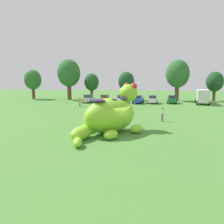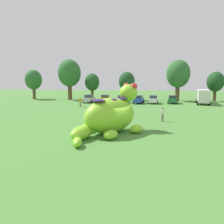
{
  "view_description": "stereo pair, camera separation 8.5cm",
  "coord_description": "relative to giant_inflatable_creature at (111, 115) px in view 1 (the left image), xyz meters",
  "views": [
    {
      "loc": [
        2.35,
        -19.84,
        5.04
      ],
      "look_at": [
        -0.58,
        1.14,
        1.84
      ],
      "focal_mm": 34.85,
      "sensor_mm": 36.0,
      "label": 1
    },
    {
      "loc": [
        2.43,
        -19.82,
        5.04
      ],
      "look_at": [
        -0.58,
        1.14,
        1.84
      ],
      "focal_mm": 34.85,
      "sensor_mm": 36.0,
      "label": 2
    }
  ],
  "objects": [
    {
      "name": "car_black",
      "position": [
        -1.48,
        26.69,
        -0.85
      ],
      "size": [
        1.95,
        4.11,
        1.72
      ],
      "color": "black",
      "rests_on": "ground"
    },
    {
      "name": "spectator_by_cars",
      "position": [
        -8.48,
        18.74,
        -0.86
      ],
      "size": [
        0.38,
        0.26,
        1.71
      ],
      "color": "#726656",
      "rests_on": "ground"
    },
    {
      "name": "ground_plane",
      "position": [
        0.57,
        -0.12,
        -1.71
      ],
      "size": [
        160.0,
        160.0,
        0.0
      ],
      "primitive_type": "plane",
      "color": "#4C8438"
    },
    {
      "name": "tree_left",
      "position": [
        -15.03,
        32.1,
        4.75
      ],
      "size": [
        5.57,
        5.57,
        9.88
      ],
      "color": "brown",
      "rests_on": "ground"
    },
    {
      "name": "tree_far_left",
      "position": [
        -24.72,
        32.47,
        3.16
      ],
      "size": [
        4.19,
        4.19,
        7.44
      ],
      "color": "brown",
      "rests_on": "ground"
    },
    {
      "name": "spectator_mid_field",
      "position": [
        -1.68,
        4.87,
        -0.86
      ],
      "size": [
        0.38,
        0.26,
        1.71
      ],
      "color": "#726656",
      "rests_on": "ground"
    },
    {
      "name": "tree_mid_left",
      "position": [
        -9.9,
        34.42,
        2.55
      ],
      "size": [
        3.67,
        3.67,
        6.51
      ],
      "color": "brown",
      "rests_on": "ground"
    },
    {
      "name": "spectator_near_inflatable",
      "position": [
        -1.84,
        13.57,
        -0.86
      ],
      "size": [
        0.38,
        0.26,
        1.71
      ],
      "color": "#726656",
      "rests_on": "ground"
    },
    {
      "name": "tree_centre",
      "position": [
        10.94,
        32.7,
        4.51
      ],
      "size": [
        5.35,
        5.35,
        9.5
      ],
      "color": "brown",
      "rests_on": "ground"
    },
    {
      "name": "spectator_far_side",
      "position": [
        -1.52,
        18.17,
        -0.86
      ],
      "size": [
        0.38,
        0.26,
        1.71
      ],
      "color": "black",
      "rests_on": "ground"
    },
    {
      "name": "car_white",
      "position": [
        5.14,
        26.3,
        -0.85
      ],
      "size": [
        2.21,
        4.23,
        1.72
      ],
      "color": "white",
      "rests_on": "ground"
    },
    {
      "name": "giant_inflatable_creature",
      "position": [
        0.0,
        0.0,
        0.0
      ],
      "size": [
        6.44,
        8.76,
        4.67
      ],
      "color": "#8CD12D",
      "rests_on": "ground"
    },
    {
      "name": "car_green",
      "position": [
        9.19,
        26.99,
        -0.85
      ],
      "size": [
        2.39,
        4.31,
        1.72
      ],
      "color": "#1E7238",
      "rests_on": "ground"
    },
    {
      "name": "spectator_wandering",
      "position": [
        5.37,
        6.41,
        -0.86
      ],
      "size": [
        0.38,
        0.26,
        1.71
      ],
      "color": "#726656",
      "rests_on": "ground"
    },
    {
      "name": "car_silver",
      "position": [
        -8.68,
        26.14,
        -0.85
      ],
      "size": [
        2.1,
        4.18,
        1.72
      ],
      "color": "#B7BABF",
      "rests_on": "ground"
    },
    {
      "name": "tree_centre_right",
      "position": [
        19.33,
        33.01,
        2.73
      ],
      "size": [
        3.82,
        3.82,
        6.78
      ],
      "color": "brown",
      "rests_on": "ground"
    },
    {
      "name": "car_yellow",
      "position": [
        -5.13,
        26.56,
        -0.85
      ],
      "size": [
        1.94,
        4.1,
        1.72
      ],
      "color": "yellow",
      "rests_on": "ground"
    },
    {
      "name": "box_truck",
      "position": [
        15.11,
        26.59,
        -0.11
      ],
      "size": [
        3.25,
        6.65,
        2.95
      ],
      "color": "#B2231E",
      "rests_on": "ground"
    },
    {
      "name": "car_blue",
      "position": [
        2.09,
        25.87,
        -0.85
      ],
      "size": [
        2.45,
        4.33,
        1.72
      ],
      "color": "#2347B7",
      "rests_on": "ground"
    },
    {
      "name": "tree_centre_left",
      "position": [
        -0.99,
        33.09,
        2.77
      ],
      "size": [
        3.85,
        3.85,
        6.84
      ],
      "color": "brown",
      "rests_on": "ground"
    }
  ]
}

